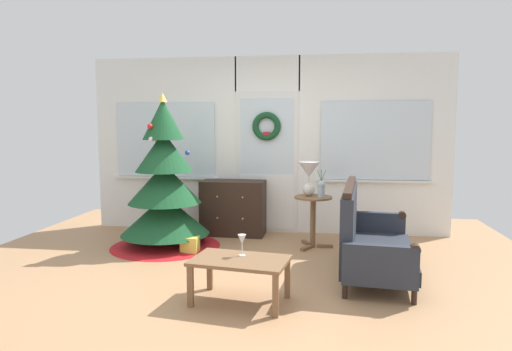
# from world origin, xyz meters

# --- Properties ---
(ground_plane) EXTENTS (6.76, 6.76, 0.00)m
(ground_plane) POSITION_xyz_m (0.00, 0.00, 0.00)
(ground_plane) COLOR #AD7F56
(back_wall_with_door) EXTENTS (5.20, 0.19, 2.55)m
(back_wall_with_door) POSITION_xyz_m (0.00, 2.08, 1.28)
(back_wall_with_door) COLOR white
(back_wall_with_door) RESTS_ON ground
(christmas_tree) EXTENTS (1.41, 1.41, 1.97)m
(christmas_tree) POSITION_xyz_m (-1.21, 1.04, 0.71)
(christmas_tree) COLOR #4C331E
(christmas_tree) RESTS_ON ground
(dresser_cabinet) EXTENTS (0.91, 0.46, 0.78)m
(dresser_cabinet) POSITION_xyz_m (-0.45, 1.79, 0.39)
(dresser_cabinet) COLOR black
(dresser_cabinet) RESTS_ON ground
(settee_sofa) EXTENTS (0.86, 1.70, 0.96)m
(settee_sofa) POSITION_xyz_m (1.27, 0.28, 0.38)
(settee_sofa) COLOR black
(settee_sofa) RESTS_ON ground
(side_table) EXTENTS (0.50, 0.48, 0.66)m
(side_table) POSITION_xyz_m (0.69, 1.26, 0.47)
(side_table) COLOR brown
(side_table) RESTS_ON ground
(table_lamp) EXTENTS (0.28, 0.28, 0.44)m
(table_lamp) POSITION_xyz_m (0.63, 1.30, 0.95)
(table_lamp) COLOR silver
(table_lamp) RESTS_ON side_table
(flower_vase) EXTENTS (0.11, 0.10, 0.35)m
(flower_vase) POSITION_xyz_m (0.79, 1.20, 0.78)
(flower_vase) COLOR #99ADBC
(flower_vase) RESTS_ON side_table
(coffee_table) EXTENTS (0.91, 0.64, 0.40)m
(coffee_table) POSITION_xyz_m (0.08, -0.68, 0.34)
(coffee_table) COLOR brown
(coffee_table) RESTS_ON ground
(wine_glass) EXTENTS (0.08, 0.08, 0.20)m
(wine_glass) POSITION_xyz_m (0.08, -0.58, 0.54)
(wine_glass) COLOR silver
(wine_glass) RESTS_ON coffee_table
(gift_box) EXTENTS (0.20, 0.18, 0.20)m
(gift_box) POSITION_xyz_m (-0.80, 0.77, 0.10)
(gift_box) COLOR #D8C64C
(gift_box) RESTS_ON ground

